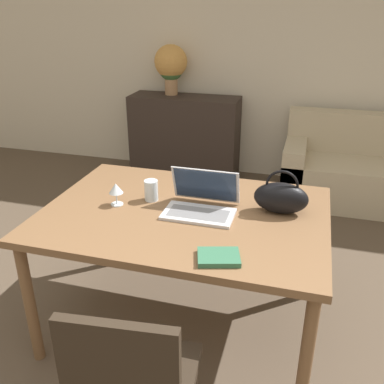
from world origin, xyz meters
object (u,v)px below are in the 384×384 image
Objects in this scene: handbag at (281,197)px; flower_vase at (171,65)px; wine_glass at (116,190)px; chair at (133,384)px; laptop at (202,200)px; drinking_glass at (151,190)px.

flower_vase reaches higher than handbag.
chair is at bearing -62.84° from wine_glass.
handbag reaches higher than chair.
laptop is at bearing 83.10° from chair.
handbag reaches higher than wine_glass.
handbag is (0.41, 0.09, 0.03)m from laptop.
handbag is (0.42, 1.05, 0.35)m from chair.
flower_vase reaches higher than laptop.
flower_vase is at bearing 105.62° from drinking_glass.
handbag reaches higher than drinking_glass.
wine_glass is (-0.16, -0.11, 0.03)m from drinking_glass.
laptop is 0.72× the size of flower_vase.
drinking_glass is at bearing 34.45° from wine_glass.
flower_vase reaches higher than chair.
handbag is at bearing -59.04° from flower_vase.
laptop is 0.48m from wine_glass.
chair is 7.60× the size of drinking_glass.
wine_glass is (-0.46, 0.90, 0.36)m from chair.
chair is at bearing -90.71° from laptop.
flower_vase reaches higher than wine_glass.
laptop reaches higher than wine_glass.
chair is at bearing -111.95° from handbag.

